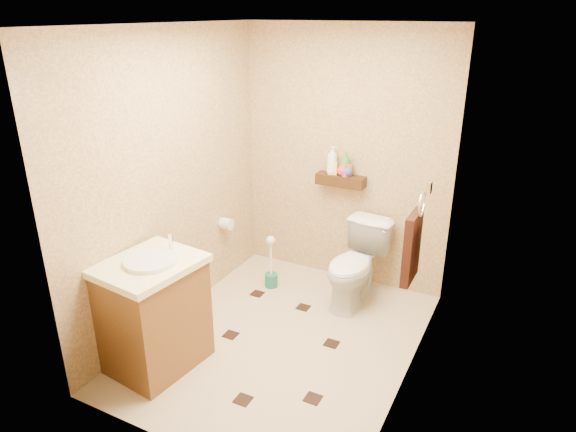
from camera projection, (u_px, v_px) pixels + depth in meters
The scene contains 19 objects.
ground at pixel (282, 340), 4.16m from camera, with size 2.50×2.50×0.00m, color #C3A88E.
wall_back at pixel (345, 159), 4.74m from camera, with size 2.00×0.04×2.40m, color tan.
wall_front at pixel (171, 275), 2.68m from camera, with size 2.00×0.04×2.40m, color tan.
wall_left at pixel (172, 182), 4.13m from camera, with size 0.04×2.50×2.40m, color tan.
wall_right at pixel (420, 226), 3.29m from camera, with size 0.04×2.50×2.40m, color tan.
ceiling at pixel (281, 24), 3.26m from camera, with size 2.00×2.50×0.02m, color white.
wall_shelf at pixel (341, 180), 4.74m from camera, with size 0.46×0.14×0.10m, color #39210F.
floor_accents at pixel (280, 341), 4.13m from camera, with size 1.16×1.38×0.01m.
toilet at pixel (356, 265), 4.58m from camera, with size 0.41×0.72×0.74m, color white.
vanity at pixel (154, 313), 3.73m from camera, with size 0.65×0.76×0.98m.
toilet_brush at pixel (271, 269), 4.90m from camera, with size 0.12×0.12×0.53m.
towel_ring at pixel (413, 244), 3.63m from camera, with size 0.12×0.30×0.76m.
toilet_paper at pixel (226, 224), 4.87m from camera, with size 0.12×0.11×0.12m.
bottle_a at pixel (332, 160), 4.71m from camera, with size 0.10×0.10×0.27m, color white.
bottle_b at pixel (333, 165), 4.73m from camera, with size 0.08×0.08×0.17m, color yellow.
bottle_c at pixel (342, 169), 4.69m from camera, with size 0.10×0.10×0.13m, color #EF1C49.
bottle_d at pixel (346, 164), 4.66m from camera, with size 0.09×0.09×0.23m, color #419230.
bottle_e at pixel (346, 167), 4.67m from camera, with size 0.08×0.08×0.18m, color #CB6043.
bottle_f at pixel (347, 169), 4.67m from camera, with size 0.11×0.11×0.14m, color #4741A4.
Camera 1 is at (1.62, -3.08, 2.48)m, focal length 32.00 mm.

